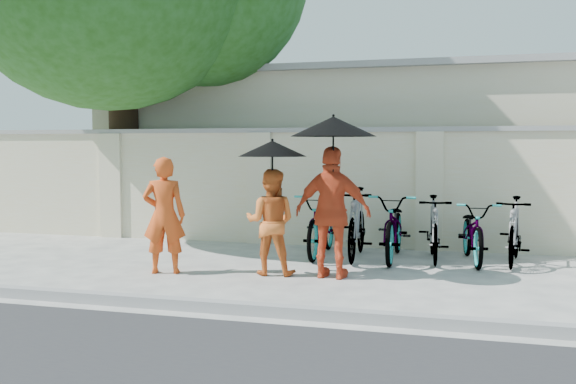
# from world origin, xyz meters

# --- Properties ---
(ground) EXTENTS (80.00, 80.00, 0.00)m
(ground) POSITION_xyz_m (0.00, 0.00, 0.00)
(ground) COLOR beige
(kerb) EXTENTS (40.00, 0.16, 0.12)m
(kerb) POSITION_xyz_m (0.00, -1.70, 0.06)
(kerb) COLOR gray
(kerb) RESTS_ON ground
(compound_wall) EXTENTS (20.00, 0.30, 2.00)m
(compound_wall) POSITION_xyz_m (1.00, 3.20, 1.00)
(compound_wall) COLOR beige
(compound_wall) RESTS_ON ground
(building_behind) EXTENTS (14.00, 6.00, 3.20)m
(building_behind) POSITION_xyz_m (2.00, 7.00, 1.60)
(building_behind) COLOR beige
(building_behind) RESTS_ON ground
(monk_left) EXTENTS (0.68, 0.54, 1.61)m
(monk_left) POSITION_xyz_m (-1.40, 0.08, 0.80)
(monk_left) COLOR #D44817
(monk_left) RESTS_ON ground
(monk_center) EXTENTS (0.74, 0.60, 1.44)m
(monk_center) POSITION_xyz_m (0.04, 0.38, 0.72)
(monk_center) COLOR orange
(monk_center) RESTS_ON ground
(parasol_center) EXTENTS (0.92, 0.92, 1.01)m
(parasol_center) POSITION_xyz_m (0.09, 0.30, 1.72)
(parasol_center) COLOR black
(parasol_center) RESTS_ON ground
(monk_right) EXTENTS (1.06, 0.52, 1.75)m
(monk_right) POSITION_xyz_m (0.90, 0.37, 0.88)
(monk_right) COLOR #CD431F
(monk_right) RESTS_ON ground
(parasol_right) EXTENTS (1.12, 1.12, 1.14)m
(parasol_right) POSITION_xyz_m (0.92, 0.29, 2.01)
(parasol_right) COLOR black
(parasol_right) RESTS_ON ground
(bike_0) EXTENTS (0.72, 1.93, 1.01)m
(bike_0) POSITION_xyz_m (0.38, 2.05, 0.50)
(bike_0) COLOR #B2B2B2
(bike_0) RESTS_ON ground
(bike_1) EXTENTS (0.60, 1.87, 1.11)m
(bike_1) POSITION_xyz_m (0.97, 1.92, 0.55)
(bike_1) COLOR #B2B2B2
(bike_1) RESTS_ON ground
(bike_2) EXTENTS (0.72, 1.98, 1.03)m
(bike_2) POSITION_xyz_m (1.55, 1.99, 0.52)
(bike_2) COLOR #B2B2B2
(bike_2) RESTS_ON ground
(bike_3) EXTENTS (0.63, 1.70, 1.00)m
(bike_3) POSITION_xyz_m (2.13, 2.05, 0.50)
(bike_3) COLOR #B2B2B2
(bike_3) RESTS_ON ground
(bike_4) EXTENTS (0.85, 1.84, 0.93)m
(bike_4) POSITION_xyz_m (2.71, 2.06, 0.47)
(bike_4) COLOR #B2B2B2
(bike_4) RESTS_ON ground
(bike_5) EXTENTS (0.69, 1.72, 1.00)m
(bike_5) POSITION_xyz_m (3.30, 2.07, 0.50)
(bike_5) COLOR #B2B2B2
(bike_5) RESTS_ON ground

